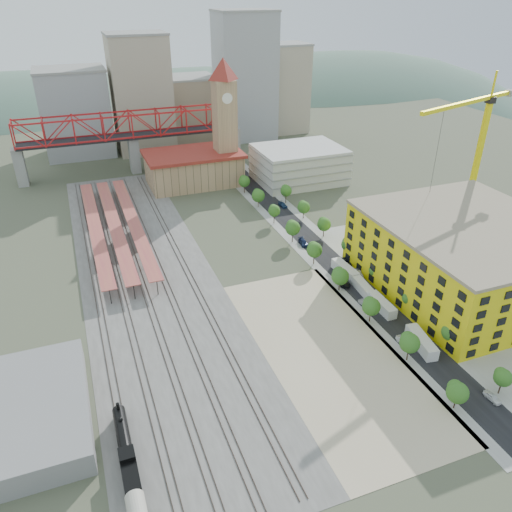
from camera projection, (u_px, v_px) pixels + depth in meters
name	position (u px, v px, depth m)	size (l,w,h in m)	color
ground	(288.00, 279.00, 137.88)	(400.00, 400.00, 0.00)	#474C38
ballast_strip	(146.00, 272.00, 140.99)	(36.00, 165.00, 0.06)	#605E59
dirt_lot	(329.00, 351.00, 110.82)	(28.00, 67.00, 0.06)	tan
street_asphalt	(315.00, 246.00, 155.14)	(12.00, 170.00, 0.06)	black
sidewalk_west	(299.00, 249.00, 153.43)	(3.00, 170.00, 0.04)	gray
sidewalk_east	(331.00, 243.00, 156.85)	(3.00, 170.00, 0.04)	gray
construction_pad	(469.00, 284.00, 135.50)	(50.00, 90.00, 0.06)	gray
rail_tracks	(140.00, 273.00, 140.37)	(26.56, 160.00, 0.18)	#382B23
platform_canopies	(114.00, 224.00, 160.05)	(16.00, 80.00, 4.12)	#B36045
station_hall	(194.00, 168.00, 200.28)	(38.00, 24.00, 13.10)	tan
clock_tower	(224.00, 111.00, 192.08)	(12.00, 12.00, 52.00)	tan
parking_garage	(299.00, 164.00, 203.06)	(34.00, 26.00, 14.00)	silver
truss_bridge	(131.00, 128.00, 207.02)	(94.00, 9.60, 25.60)	gray
construction_building	(467.00, 256.00, 130.05)	(44.60, 50.60, 18.80)	yellow
warehouse	(26.00, 414.00, 91.54)	(22.00, 32.00, 5.00)	gray
street_trees	(330.00, 261.00, 146.96)	(15.40, 124.40, 8.00)	#345F1C
skyline	(185.00, 96.00, 245.80)	(133.00, 46.00, 60.00)	#9EA0A3
distant_hills	(205.00, 196.00, 403.27)	(647.00, 264.00, 227.00)	#4C6B59
locomotive	(125.00, 447.00, 85.77)	(2.63, 20.32, 5.08)	black
tower_crane	(477.00, 139.00, 149.96)	(44.90, 16.23, 49.90)	yellow
site_trailer_a	(421.00, 342.00, 111.47)	(2.73, 10.38, 2.84)	silver
site_trailer_b	(382.00, 305.00, 124.47)	(2.59, 9.86, 2.70)	silver
site_trailer_c	(363.00, 287.00, 131.71)	(2.46, 9.33, 2.55)	silver
site_trailer_d	(345.00, 270.00, 139.35)	(2.73, 10.37, 2.84)	silver
car_0	(404.00, 342.00, 112.57)	(1.83, 4.56, 1.55)	white
car_1	(365.00, 304.00, 126.13)	(1.38, 3.97, 1.31)	gray
car_2	(343.00, 282.00, 135.24)	(2.67, 5.78, 1.61)	black
car_3	(303.00, 242.00, 155.67)	(2.11, 5.18, 1.50)	#1A264C
car_4	(492.00, 397.00, 97.67)	(1.56, 3.88, 1.32)	white
car_5	(358.00, 274.00, 139.04)	(1.58, 4.52, 1.49)	#949599
car_6	(345.00, 262.00, 144.71)	(2.35, 5.09, 1.41)	black
car_7	(283.00, 205.00, 182.01)	(1.97, 4.84, 1.40)	navy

